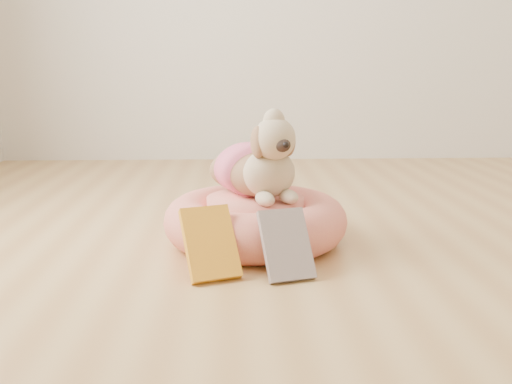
{
  "coord_description": "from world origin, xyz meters",
  "views": [
    {
      "loc": [
        -0.55,
        -1.36,
        0.56
      ],
      "look_at": [
        -0.48,
        0.39,
        0.18
      ],
      "focal_mm": 40.0,
      "sensor_mm": 36.0,
      "label": 1
    }
  ],
  "objects_px": {
    "dog": "(258,151)",
    "book_yellow": "(210,243)",
    "pet_bed": "(255,221)",
    "book_white": "(286,245)"
  },
  "relations": [
    {
      "from": "dog",
      "to": "book_yellow",
      "type": "bearing_deg",
      "value": -137.29
    },
    {
      "from": "pet_bed",
      "to": "book_yellow",
      "type": "bearing_deg",
      "value": -113.99
    },
    {
      "from": "pet_bed",
      "to": "book_white",
      "type": "distance_m",
      "value": 0.33
    },
    {
      "from": "dog",
      "to": "book_yellow",
      "type": "relative_size",
      "value": 1.91
    },
    {
      "from": "book_yellow",
      "to": "book_white",
      "type": "xyz_separation_m",
      "value": [
        0.21,
        -0.01,
        -0.0
      ]
    },
    {
      "from": "dog",
      "to": "book_yellow",
      "type": "distance_m",
      "value": 0.41
    },
    {
      "from": "pet_bed",
      "to": "book_white",
      "type": "height_order",
      "value": "book_white"
    },
    {
      "from": "pet_bed",
      "to": "dog",
      "type": "xyz_separation_m",
      "value": [
        0.01,
        0.01,
        0.23
      ]
    },
    {
      "from": "book_yellow",
      "to": "book_white",
      "type": "relative_size",
      "value": 1.04
    },
    {
      "from": "book_yellow",
      "to": "book_white",
      "type": "bearing_deg",
      "value": -22.99
    }
  ]
}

